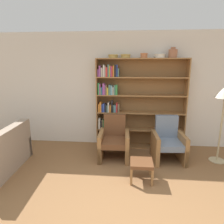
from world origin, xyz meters
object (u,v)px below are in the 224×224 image
(bowl_olive, at_px, (160,56))
(armchair_cushioned, at_px, (168,142))
(vase_tall, at_px, (173,53))
(footstool, at_px, (141,165))
(bookshelf, at_px, (131,105))
(bowl_cream, at_px, (126,56))
(armchair_leather, at_px, (114,140))
(bowl_terracotta, at_px, (144,55))
(bowl_slate, at_px, (113,56))

(bowl_olive, relative_size, armchair_cushioned, 0.28)
(bowl_olive, xyz_separation_m, armchair_cushioned, (0.18, -0.63, -1.80))
(vase_tall, xyz_separation_m, footstool, (-0.70, -1.49, -1.94))
(bookshelf, relative_size, bowl_cream, 9.15)
(bowl_cream, height_order, armchair_leather, bowl_cream)
(bowl_terracotta, bearing_deg, footstool, -92.67)
(bowl_cream, height_order, armchair_cushioned, bowl_cream)
(bookshelf, distance_m, bowl_slate, 1.21)
(vase_tall, height_order, armchair_cushioned, vase_tall)
(vase_tall, bearing_deg, footstool, -115.15)
(bowl_slate, height_order, bowl_terracotta, bowl_terracotta)
(bowl_terracotta, xyz_separation_m, armchair_cushioned, (0.53, -0.63, -1.81))
(bowl_cream, xyz_separation_m, armchair_leather, (-0.20, -0.63, -1.79))
(bowl_cream, height_order, bowl_terracotta, bowl_terracotta)
(armchair_cushioned, bearing_deg, bowl_slate, -30.95)
(bookshelf, height_order, bowl_slate, bowl_slate)
(bowl_cream, bearing_deg, footstool, -76.97)
(bowl_slate, distance_m, bowl_terracotta, 0.70)
(vase_tall, bearing_deg, bowl_cream, -180.00)
(bowl_slate, height_order, vase_tall, vase_tall)
(bowl_slate, distance_m, footstool, 2.49)
(armchair_cushioned, bearing_deg, bowl_terracotta, -53.79)
(vase_tall, bearing_deg, bowl_terracotta, -180.00)
(bowl_cream, bearing_deg, bowl_terracotta, 0.00)
(vase_tall, height_order, armchair_leather, vase_tall)
(bookshelf, xyz_separation_m, vase_tall, (0.89, -0.02, 1.18))
(armchair_leather, height_order, armchair_cushioned, same)
(bowl_olive, bearing_deg, bowl_slate, 180.00)
(bowl_slate, bearing_deg, footstool, -67.18)
(bowl_olive, height_order, footstool, bowl_olive)
(bowl_slate, bearing_deg, bowl_terracotta, 0.00)
(bowl_slate, bearing_deg, bowl_cream, -0.00)
(bookshelf, xyz_separation_m, bowl_cream, (-0.15, -0.02, 1.13))
(bowl_slate, xyz_separation_m, footstool, (0.63, -1.49, -1.89))
(bowl_slate, xyz_separation_m, bowl_olive, (1.05, -0.00, 0.01))
(armchair_leather, bearing_deg, footstool, 120.70)
(bowl_cream, bearing_deg, bowl_olive, 0.00)
(footstool, bearing_deg, armchair_leather, 122.48)
(bowl_olive, xyz_separation_m, vase_tall, (0.28, 0.00, 0.05))
(vase_tall, distance_m, footstool, 2.55)
(bookshelf, height_order, bowl_cream, bowl_cream)
(bookshelf, relative_size, bowl_terracotta, 12.47)
(armchair_cushioned, bearing_deg, bookshelf, -43.05)
(bowl_terracotta, distance_m, vase_tall, 0.63)
(bowl_cream, relative_size, vase_tall, 1.02)
(bowl_terracotta, bearing_deg, bowl_cream, -180.00)
(bowl_cream, height_order, footstool, bowl_cream)
(bookshelf, height_order, armchair_leather, bookshelf)
(bowl_olive, relative_size, footstool, 0.66)
(bookshelf, relative_size, bowl_olive, 8.32)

